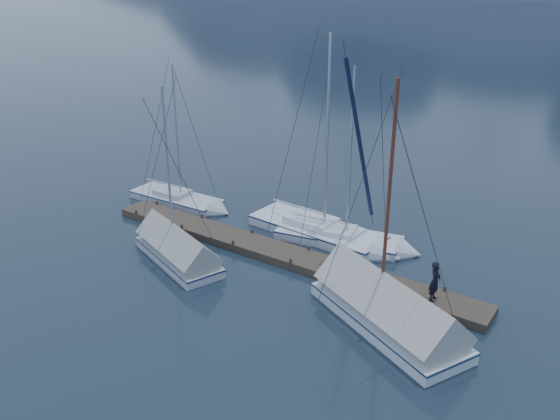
{
  "coord_description": "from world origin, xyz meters",
  "views": [
    {
      "loc": [
        12.65,
        -16.69,
        11.9
      ],
      "look_at": [
        0.0,
        2.0,
        2.2
      ],
      "focal_mm": 38.0,
      "sensor_mm": 36.0,
      "label": 1
    }
  ],
  "objects_px": {
    "sailboat_covered_far": "(173,249)",
    "sailboat_open_mid": "(334,237)",
    "sailboat_open_right": "(356,242)",
    "person": "(435,281)",
    "sailboat_covered_near": "(377,307)",
    "sailboat_open_left": "(188,203)"
  },
  "relations": [
    {
      "from": "sailboat_open_right",
      "to": "person",
      "type": "bearing_deg",
      "value": -32.61
    },
    {
      "from": "sailboat_covered_near",
      "to": "person",
      "type": "relative_size",
      "value": 6.21
    },
    {
      "from": "sailboat_covered_near",
      "to": "sailboat_covered_far",
      "type": "distance_m",
      "value": 9.29
    },
    {
      "from": "sailboat_open_left",
      "to": "sailboat_open_right",
      "type": "distance_m",
      "value": 9.43
    },
    {
      "from": "sailboat_open_right",
      "to": "person",
      "type": "relative_size",
      "value": 5.66
    },
    {
      "from": "sailboat_open_mid",
      "to": "person",
      "type": "height_order",
      "value": "sailboat_open_mid"
    },
    {
      "from": "sailboat_covered_near",
      "to": "sailboat_open_left",
      "type": "bearing_deg",
      "value": 162.4
    },
    {
      "from": "sailboat_open_mid",
      "to": "person",
      "type": "distance_m",
      "value": 6.49
    },
    {
      "from": "sailboat_covered_far",
      "to": "sailboat_open_mid",
      "type": "bearing_deg",
      "value": 46.88
    },
    {
      "from": "sailboat_open_left",
      "to": "sailboat_covered_near",
      "type": "relative_size",
      "value": 0.83
    },
    {
      "from": "sailboat_open_right",
      "to": "sailboat_covered_far",
      "type": "height_order",
      "value": "sailboat_open_right"
    },
    {
      "from": "person",
      "to": "sailboat_covered_far",
      "type": "bearing_deg",
      "value": 100.48
    },
    {
      "from": "sailboat_open_right",
      "to": "sailboat_open_left",
      "type": "bearing_deg",
      "value": -175.51
    },
    {
      "from": "sailboat_covered_near",
      "to": "sailboat_open_right",
      "type": "bearing_deg",
      "value": 124.58
    },
    {
      "from": "sailboat_open_mid",
      "to": "sailboat_open_left",
      "type": "bearing_deg",
      "value": -175.81
    },
    {
      "from": "sailboat_open_mid",
      "to": "sailboat_covered_near",
      "type": "distance_m",
      "value": 6.37
    },
    {
      "from": "sailboat_open_left",
      "to": "sailboat_covered_far",
      "type": "distance_m",
      "value": 5.77
    },
    {
      "from": "sailboat_open_left",
      "to": "sailboat_open_mid",
      "type": "relative_size",
      "value": 0.79
    },
    {
      "from": "sailboat_open_left",
      "to": "sailboat_covered_far",
      "type": "xyz_separation_m",
      "value": [
        3.41,
        -4.64,
        0.26
      ]
    },
    {
      "from": "sailboat_covered_near",
      "to": "sailboat_covered_far",
      "type": "xyz_separation_m",
      "value": [
        -9.27,
        -0.62,
        -0.08
      ]
    },
    {
      "from": "sailboat_open_right",
      "to": "person",
      "type": "xyz_separation_m",
      "value": [
        4.67,
        -2.99,
        0.95
      ]
    },
    {
      "from": "sailboat_open_left",
      "to": "sailboat_open_right",
      "type": "height_order",
      "value": "sailboat_open_right"
    }
  ]
}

